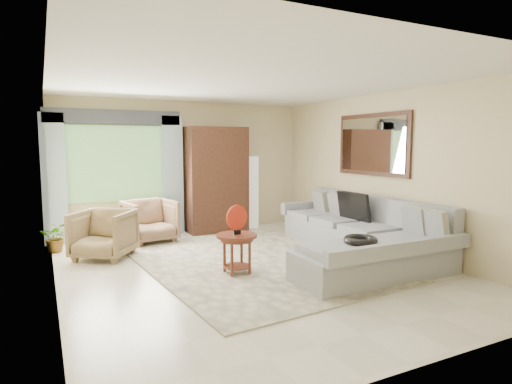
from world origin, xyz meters
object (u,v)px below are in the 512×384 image
tv_screen (354,207)px  armchair_right (150,221)px  armchair_left (104,234)px  armoire (216,180)px  coffee_table (237,253)px  sectional_sofa (359,239)px  floor_lamp (251,192)px  potted_plant (56,237)px

tv_screen → armchair_right: tv_screen is taller
armchair_left → armoire: 2.69m
tv_screen → coffee_table: 2.41m
sectional_sofa → armchair_left: sectional_sofa is taller
coffee_table → armoire: (0.83, 2.85, 0.76)m
armoire → tv_screen: bearing=-58.2°
coffee_table → armoire: bearing=73.8°
floor_lamp → armchair_right: bearing=-169.0°
armchair_right → coffee_table: bearing=-85.7°
coffee_table → potted_plant: coffee_table is taller
armchair_left → armchair_right: size_ratio=0.98×
potted_plant → armchair_right: bearing=1.1°
sectional_sofa → floor_lamp: size_ratio=2.31×
floor_lamp → coffee_table: bearing=-119.3°
potted_plant → floor_lamp: floor_lamp is taller
tv_screen → floor_lamp: floor_lamp is taller
sectional_sofa → tv_screen: tv_screen is taller
coffee_table → armchair_left: bearing=131.7°
sectional_sofa → tv_screen: bearing=60.7°
coffee_table → armchair_right: armchair_right is taller
tv_screen → coffee_table: (-2.33, -0.42, -0.43)m
tv_screen → potted_plant: tv_screen is taller
armoire → armchair_left: bearing=-153.3°
armchair_left → armoire: armoire is taller
tv_screen → armchair_left: bearing=161.9°
tv_screen → coffee_table: tv_screen is taller
sectional_sofa → armchair_right: (-2.67, 2.52, 0.10)m
armchair_left → armchair_right: bearing=77.0°
armchair_right → floor_lamp: bearing=1.5°
potted_plant → armoire: 3.11m
tv_screen → potted_plant: (-4.47, 2.02, -0.47)m
armchair_left → coffee_table: bearing=-13.0°
armchair_right → armoire: size_ratio=0.40×
potted_plant → floor_lamp: bearing=7.0°
coffee_table → armoire: size_ratio=0.26×
tv_screen → potted_plant: 4.93m
sectional_sofa → coffee_table: (-2.06, 0.05, 0.01)m
armchair_left → sectional_sofa: bearing=9.3°
armchair_left → potted_plant: size_ratio=1.68×
armchair_right → armoire: 1.63m
armchair_right → armoire: armoire is taller
sectional_sofa → potted_plant: bearing=149.3°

